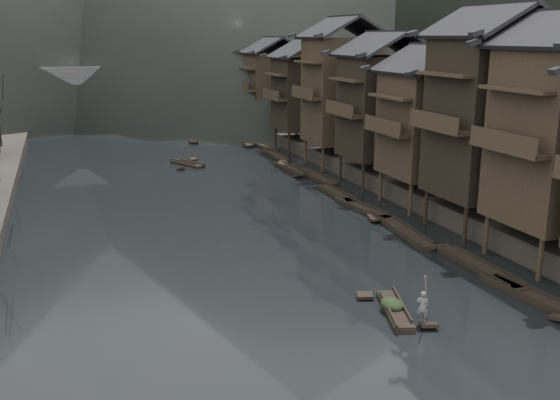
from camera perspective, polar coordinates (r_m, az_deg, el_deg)
name	(u,v)px	position (r m, az deg, el deg)	size (l,w,h in m)	color
water	(283,291)	(34.31, 0.25, -8.33)	(300.00, 300.00, 0.00)	black
right_bank	(432,135)	(84.26, 13.72, 5.80)	(40.00, 200.00, 1.80)	#2D2823
stilt_houses	(398,89)	(56.01, 10.72, 9.93)	(9.00, 67.60, 15.79)	black
moored_sampans	(302,172)	(62.51, 2.06, 2.53)	(3.28, 72.75, 0.47)	black
midriver_boats	(189,149)	(76.04, -8.33, 4.59)	(5.62, 21.29, 0.45)	black
stone_bridge	(130,90)	(102.61, -13.59, 9.72)	(40.00, 6.00, 9.00)	#4C4C4F
hero_sampan	(395,310)	(32.17, 10.48, -9.83)	(2.29, 4.92, 0.43)	black
cargo_heap	(392,298)	(32.09, 10.23, -8.81)	(1.08, 1.41, 0.65)	black
boatman	(423,302)	(30.74, 12.92, -9.09)	(0.58, 0.38, 1.58)	slate
bamboo_pole	(430,253)	(29.95, 13.51, -4.74)	(0.06, 0.06, 3.95)	#8C7A51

